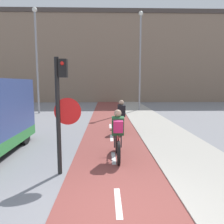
{
  "coord_description": "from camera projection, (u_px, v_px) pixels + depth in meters",
  "views": [
    {
      "loc": [
        -0.22,
        -3.44,
        2.31
      ],
      "look_at": [
        0.0,
        4.87,
        1.2
      ],
      "focal_mm": 35.0,
      "sensor_mm": 36.0,
      "label": 1
    }
  ],
  "objects": [
    {
      "name": "bike_lane",
      "position": [
        120.0,
        219.0,
        3.72
      ],
      "size": [
        2.46,
        60.0,
        0.02
      ],
      "color": "brown",
      "rests_on": "ground_plane"
    },
    {
      "name": "cyclist_far",
      "position": [
        121.0,
        118.0,
        10.23
      ],
      "size": [
        0.46,
        1.75,
        1.52
      ],
      "color": "black",
      "rests_on": "ground_plane"
    },
    {
      "name": "street_lamp_far",
      "position": [
        36.0,
        51.0,
        16.17
      ],
      "size": [
        0.36,
        0.36,
        7.75
      ],
      "color": "gray",
      "rests_on": "ground_plane"
    },
    {
      "name": "building_row_background",
      "position": [
        108.0,
        59.0,
        28.12
      ],
      "size": [
        60.0,
        5.2,
        10.82
      ],
      "color": "#89705B",
      "rests_on": "ground_plane"
    },
    {
      "name": "street_lamp_sidewalk",
      "position": [
        140.0,
        52.0,
        18.07
      ],
      "size": [
        0.36,
        0.36,
        8.09
      ],
      "color": "gray",
      "rests_on": "ground_plane"
    },
    {
      "name": "traffic_light_pole",
      "position": [
        61.0,
        103.0,
        5.36
      ],
      "size": [
        0.67,
        0.26,
        2.93
      ],
      "color": "black",
      "rests_on": "ground_plane"
    },
    {
      "name": "ground_plane",
      "position": [
        120.0,
        219.0,
        3.72
      ],
      "size": [
        120.0,
        120.0,
        0.0
      ],
      "primitive_type": "plane",
      "color": "gray"
    },
    {
      "name": "cyclist_near",
      "position": [
        118.0,
        136.0,
        6.61
      ],
      "size": [
        0.46,
        1.78,
        1.52
      ],
      "color": "black",
      "rests_on": "ground_plane"
    }
  ]
}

